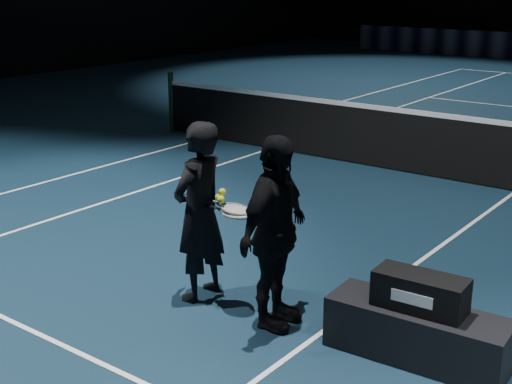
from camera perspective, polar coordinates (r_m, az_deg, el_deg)
net_post_left at (r=13.40m, az=-6.79°, el=7.15°), size 0.10×0.10×1.10m
player_bench at (r=5.70m, az=12.77°, el=-10.96°), size 1.41×0.54×0.42m
racket_bag at (r=5.54m, az=13.01°, el=-7.80°), size 0.71×0.33×0.28m
bag_signature at (r=5.42m, az=12.34°, el=-8.36°), size 0.32×0.02×0.09m
player_a at (r=6.34m, az=-4.57°, el=-1.60°), size 0.42×0.61×1.64m
player_b at (r=5.81m, az=1.49°, el=-3.32°), size 0.51×1.00×1.64m
racket_lower at (r=6.03m, az=-1.50°, el=-1.77°), size 0.69×0.25×0.03m
racket_upper at (r=6.08m, az=-1.61°, el=-1.37°), size 0.68×0.24×0.10m
tennis_balls at (r=6.12m, az=-2.86°, el=-0.36°), size 0.12×0.10×0.12m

